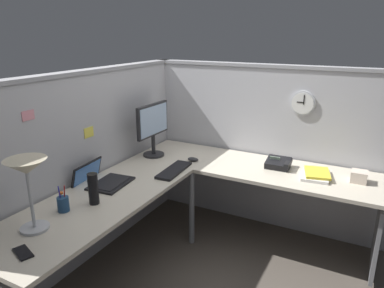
{
  "coord_description": "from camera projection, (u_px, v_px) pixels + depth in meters",
  "views": [
    {
      "loc": [
        -2.42,
        -1.19,
        1.86
      ],
      "look_at": [
        0.19,
        0.17,
        0.94
      ],
      "focal_mm": 33.75,
      "sensor_mm": 36.0,
      "label": 1
    }
  ],
  "objects": [
    {
      "name": "keyboard",
      "position": [
        174.0,
        170.0,
        3.05
      ],
      "size": [
        0.44,
        0.17,
        0.02
      ],
      "primitive_type": "cube",
      "rotation": [
        0.0,
        0.0,
        0.06
      ],
      "color": "black",
      "rests_on": "desk"
    },
    {
      "name": "cubicle_wall_back",
      "position": [
        86.0,
        167.0,
        2.97
      ],
      "size": [
        2.57,
        0.12,
        1.58
      ],
      "color": "#B2B2B7",
      "rests_on": "ground"
    },
    {
      "name": "ground_plane",
      "position": [
        199.0,
        256.0,
        3.13
      ],
      "size": [
        6.8,
        6.8,
        0.0
      ],
      "primitive_type": "plane",
      "color": "#4C443D"
    },
    {
      "name": "computer_mouse",
      "position": [
        193.0,
        159.0,
        3.29
      ],
      "size": [
        0.06,
        0.1,
        0.03
      ],
      "primitive_type": "ellipsoid",
      "color": "#232326",
      "rests_on": "desk"
    },
    {
      "name": "desk_lamp_dome",
      "position": [
        27.0,
        173.0,
        2.06
      ],
      "size": [
        0.24,
        0.24,
        0.44
      ],
      "color": "#B7BABF",
      "rests_on": "desk"
    },
    {
      "name": "book_stack",
      "position": [
        316.0,
        175.0,
        2.93
      ],
      "size": [
        0.31,
        0.25,
        0.04
      ],
      "color": "silver",
      "rests_on": "desk"
    },
    {
      "name": "cubicle_wall_right",
      "position": [
        264.0,
        146.0,
        3.51
      ],
      "size": [
        0.12,
        2.37,
        1.58
      ],
      "color": "#B2B2B7",
      "rests_on": "ground"
    },
    {
      "name": "tissue_box",
      "position": [
        359.0,
        176.0,
        2.83
      ],
      "size": [
        0.12,
        0.12,
        0.09
      ],
      "primitive_type": "cube",
      "color": "beige",
      "rests_on": "desk"
    },
    {
      "name": "pinned_note_leftmost",
      "position": [
        89.0,
        132.0,
        2.87
      ],
      "size": [
        0.1,
        0.0,
        0.08
      ],
      "primitive_type": "cube",
      "color": "#EAD84C"
    },
    {
      "name": "thermos_flask",
      "position": [
        93.0,
        189.0,
        2.45
      ],
      "size": [
        0.07,
        0.07,
        0.22
      ],
      "primitive_type": "cylinder",
      "color": "black",
      "rests_on": "desk"
    },
    {
      "name": "pen_cup",
      "position": [
        63.0,
        204.0,
        2.37
      ],
      "size": [
        0.08,
        0.08,
        0.18
      ],
      "color": "navy",
      "rests_on": "desk"
    },
    {
      "name": "pinned_note_middle",
      "position": [
        28.0,
        115.0,
        2.35
      ],
      "size": [
        0.09,
        0.0,
        0.07
      ],
      "primitive_type": "cube",
      "color": "pink"
    },
    {
      "name": "wall_clock",
      "position": [
        303.0,
        103.0,
        3.18
      ],
      "size": [
        0.04,
        0.22,
        0.22
      ],
      "color": "#B7BABF"
    },
    {
      "name": "laptop",
      "position": [
        100.0,
        180.0,
        2.82
      ],
      "size": [
        0.38,
        0.41,
        0.22
      ],
      "color": "black",
      "rests_on": "desk"
    },
    {
      "name": "cell_phone",
      "position": [
        23.0,
        253.0,
        1.93
      ],
      "size": [
        0.11,
        0.16,
        0.01
      ],
      "primitive_type": "cube",
      "rotation": [
        0.0,
        0.0,
        -0.35
      ],
      "color": "black",
      "rests_on": "desk"
    },
    {
      "name": "desk",
      "position": [
        197.0,
        197.0,
        2.8
      ],
      "size": [
        2.35,
        2.15,
        0.73
      ],
      "color": "beige",
      "rests_on": "ground"
    },
    {
      "name": "office_phone",
      "position": [
        279.0,
        164.0,
        3.13
      ],
      "size": [
        0.2,
        0.21,
        0.11
      ],
      "color": "black",
      "rests_on": "desk"
    },
    {
      "name": "monitor",
      "position": [
        153.0,
        126.0,
        3.36
      ],
      "size": [
        0.46,
        0.2,
        0.5
      ],
      "color": "#232326",
      "rests_on": "desk"
    }
  ]
}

